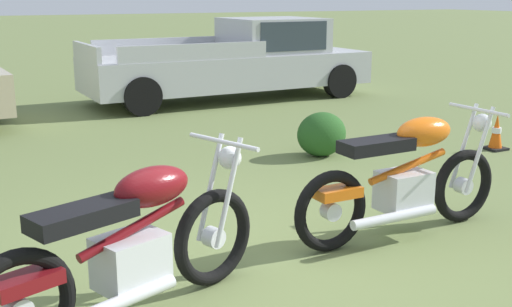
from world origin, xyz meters
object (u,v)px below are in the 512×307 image
Objects in this scene: motorcycle_maroon at (131,246)px; traffic_cone at (496,134)px; motorcycle_orange at (405,178)px; pickup_truck_silver at (242,59)px; shrub_low at (322,134)px.

motorcycle_maroon is 5.78m from traffic_cone.
traffic_cone is at bearing 29.58° from motorcycle_orange.
motorcycle_orange is 4.43× the size of traffic_cone.
pickup_truck_silver is 5.30m from traffic_cone.
pickup_truck_silver is 8.48× the size of shrub_low.
pickup_truck_silver is at bearing 73.47° from motorcycle_orange.
pickup_truck_silver reaches higher than traffic_cone.
motorcycle_orange is at bearing -149.76° from traffic_cone.
motorcycle_orange is 3.49m from traffic_cone.
motorcycle_maroon and motorcycle_orange have the same top height.
shrub_low is at bearing 70.49° from motorcycle_orange.
motorcycle_orange is 2.66m from shrub_low.
motorcycle_maroon reaches higher than shrub_low.
shrub_low is (-1.11, -4.42, -0.48)m from pickup_truck_silver.
traffic_cone is at bearing -79.23° from pickup_truck_silver.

